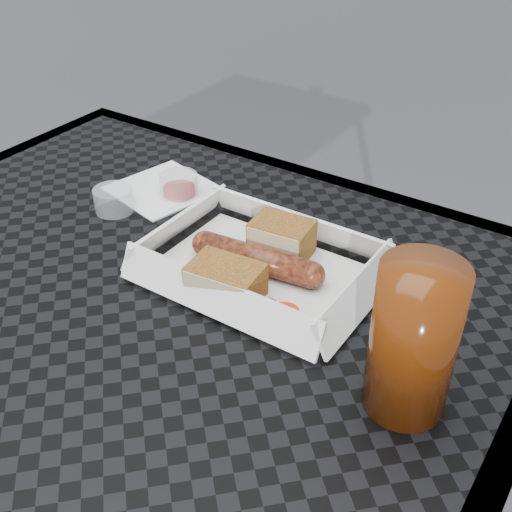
{
  "coord_description": "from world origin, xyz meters",
  "views": [
    {
      "loc": [
        0.41,
        -0.33,
        1.16
      ],
      "look_at": [
        0.09,
        0.14,
        0.78
      ],
      "focal_mm": 45.0,
      "sensor_mm": 36.0,
      "label": 1
    }
  ],
  "objects_px": {
    "food_tray": "(261,273)",
    "drink_glass": "(413,341)",
    "patio_table": "(112,369)",
    "bratwurst": "(256,259)"
  },
  "relations": [
    {
      "from": "drink_glass",
      "to": "food_tray",
      "type": "bearing_deg",
      "value": 156.59
    },
    {
      "from": "patio_table",
      "to": "drink_glass",
      "type": "bearing_deg",
      "value": 11.15
    },
    {
      "from": "patio_table",
      "to": "drink_glass",
      "type": "xyz_separation_m",
      "value": [
        0.3,
        0.06,
        0.15
      ]
    },
    {
      "from": "food_tray",
      "to": "drink_glass",
      "type": "relative_size",
      "value": 1.57
    },
    {
      "from": "patio_table",
      "to": "drink_glass",
      "type": "height_order",
      "value": "drink_glass"
    },
    {
      "from": "food_tray",
      "to": "drink_glass",
      "type": "distance_m",
      "value": 0.23
    },
    {
      "from": "food_tray",
      "to": "bratwurst",
      "type": "bearing_deg",
      "value": -171.67
    },
    {
      "from": "bratwurst",
      "to": "patio_table",
      "type": "bearing_deg",
      "value": -121.53
    },
    {
      "from": "bratwurst",
      "to": "drink_glass",
      "type": "bearing_deg",
      "value": -22.66
    },
    {
      "from": "patio_table",
      "to": "bratwurst",
      "type": "relative_size",
      "value": 5.05
    }
  ]
}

